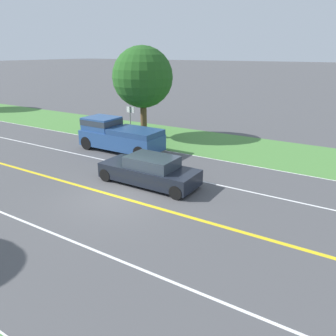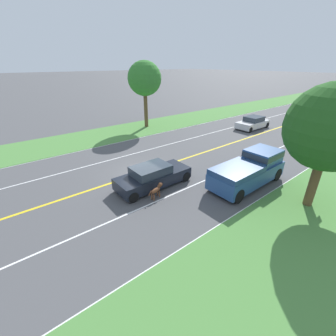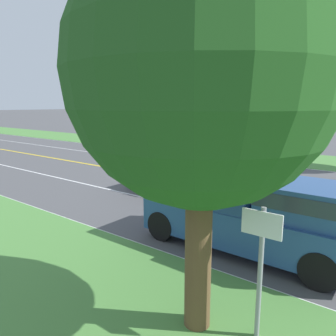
{
  "view_description": "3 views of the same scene",
  "coord_description": "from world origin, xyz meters",
  "px_view_note": "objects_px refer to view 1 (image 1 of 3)",
  "views": [
    {
      "loc": [
        -9.78,
        -8.57,
        5.91
      ],
      "look_at": [
        2.37,
        -1.06,
        0.8
      ],
      "focal_mm": 35.0,
      "sensor_mm": 36.0,
      "label": 1
    },
    {
      "loc": [
        12.04,
        -7.27,
        6.97
      ],
      "look_at": [
        2.45,
        0.44,
        1.17
      ],
      "focal_mm": 24.0,
      "sensor_mm": 36.0,
      "label": 2
    },
    {
      "loc": [
        13.16,
        7.65,
        3.78
      ],
      "look_at": [
        2.48,
        -0.58,
        1.13
      ],
      "focal_mm": 35.0,
      "sensor_mm": 36.0,
      "label": 3
    }
  ],
  "objects_px": {
    "ego_car": "(150,171)",
    "street_sign": "(130,118)",
    "roadside_tree_right_near": "(143,77)",
    "dog": "(175,168)",
    "pickup_truck": "(118,135)"
  },
  "relations": [
    {
      "from": "dog",
      "to": "street_sign",
      "type": "bearing_deg",
      "value": 38.05
    },
    {
      "from": "ego_car",
      "to": "street_sign",
      "type": "height_order",
      "value": "street_sign"
    },
    {
      "from": "dog",
      "to": "roadside_tree_right_near",
      "type": "height_order",
      "value": "roadside_tree_right_near"
    },
    {
      "from": "dog",
      "to": "roadside_tree_right_near",
      "type": "relative_size",
      "value": 0.19
    },
    {
      "from": "street_sign",
      "to": "roadside_tree_right_near",
      "type": "bearing_deg",
      "value": -71.31
    },
    {
      "from": "roadside_tree_right_near",
      "to": "street_sign",
      "type": "bearing_deg",
      "value": 108.69
    },
    {
      "from": "ego_car",
      "to": "dog",
      "type": "bearing_deg",
      "value": -26.64
    },
    {
      "from": "ego_car",
      "to": "dog",
      "type": "xyz_separation_m",
      "value": [
        1.24,
        -0.62,
        -0.13
      ]
    },
    {
      "from": "pickup_truck",
      "to": "ego_car",
      "type": "bearing_deg",
      "value": -126.16
    },
    {
      "from": "ego_car",
      "to": "pickup_truck",
      "type": "height_order",
      "value": "pickup_truck"
    },
    {
      "from": "dog",
      "to": "roadside_tree_right_near",
      "type": "xyz_separation_m",
      "value": [
        5.68,
        5.91,
        3.71
      ]
    },
    {
      "from": "ego_car",
      "to": "street_sign",
      "type": "distance_m",
      "value": 9.11
    },
    {
      "from": "street_sign",
      "to": "dog",
      "type": "bearing_deg",
      "value": -128.02
    },
    {
      "from": "pickup_truck",
      "to": "street_sign",
      "type": "height_order",
      "value": "street_sign"
    },
    {
      "from": "dog",
      "to": "pickup_truck",
      "type": "xyz_separation_m",
      "value": [
        2.3,
        5.46,
        0.49
      ]
    }
  ]
}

